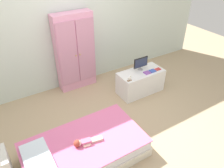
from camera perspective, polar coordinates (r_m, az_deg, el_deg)
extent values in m
cube|color=tan|center=(3.64, 0.35, -10.98)|extent=(10.00, 10.00, 0.02)
cube|color=silver|center=(4.19, -11.45, 16.40)|extent=(6.40, 0.05, 2.70)
cube|color=silver|center=(3.20, -6.93, -17.48)|extent=(1.61, 0.92, 0.14)
cube|color=silver|center=(3.09, -7.12, -15.83)|extent=(1.57, 0.88, 0.15)
cube|color=pink|center=(3.03, -7.22, -14.83)|extent=(1.60, 0.91, 0.02)
cube|color=silver|center=(2.92, -18.61, -18.43)|extent=(0.32, 0.66, 0.05)
cube|color=#D6668E|center=(2.98, -6.76, -14.69)|extent=(0.14, 0.10, 0.06)
cube|color=beige|center=(3.03, -4.12, -13.92)|extent=(0.16, 0.06, 0.04)
cube|color=beige|center=(3.00, -3.90, -14.39)|extent=(0.16, 0.06, 0.04)
cube|color=beige|center=(3.03, -7.01, -14.20)|extent=(0.10, 0.04, 0.03)
cube|color=beige|center=(2.96, -6.45, -15.63)|extent=(0.10, 0.04, 0.03)
sphere|color=beige|center=(2.96, -8.81, -14.98)|extent=(0.09, 0.09, 0.09)
sphere|color=#9E3D2D|center=(2.96, -9.03, -15.01)|extent=(0.10, 0.10, 0.10)
cube|color=#E599BC|center=(4.26, -9.63, 8.17)|extent=(0.73, 0.24, 1.49)
cube|color=#C986A6|center=(4.08, -11.33, 7.37)|extent=(0.34, 0.02, 1.22)
cube|color=#C986A6|center=(4.20, -6.67, 8.60)|extent=(0.34, 0.02, 1.22)
sphere|color=gold|center=(4.12, -9.32, 7.30)|extent=(0.02, 0.02, 0.02)
sphere|color=gold|center=(4.15, -8.31, 7.57)|extent=(0.02, 0.02, 0.02)
cube|color=white|center=(4.29, 7.37, 0.59)|extent=(0.88, 0.42, 0.45)
cylinder|color=#99999E|center=(4.24, 7.34, 3.79)|extent=(0.10, 0.10, 0.01)
cylinder|color=#99999E|center=(4.23, 7.37, 4.14)|extent=(0.02, 0.02, 0.05)
cube|color=black|center=(4.17, 7.49, 5.59)|extent=(0.30, 0.02, 0.19)
cube|color=#28334C|center=(4.16, 7.61, 5.51)|extent=(0.28, 0.01, 0.17)
cube|color=#8E6642|center=(3.89, 4.45, 1.02)|extent=(0.08, 0.01, 0.01)
cube|color=#8E6642|center=(3.87, 4.66, 0.85)|extent=(0.08, 0.01, 0.01)
cube|color=white|center=(3.86, 4.58, 1.46)|extent=(0.06, 0.02, 0.03)
cylinder|color=white|center=(3.89, 4.73, 1.28)|extent=(0.01, 0.01, 0.02)
cylinder|color=white|center=(3.88, 4.88, 1.16)|extent=(0.01, 0.01, 0.02)
cylinder|color=white|center=(3.87, 4.25, 1.11)|extent=(0.01, 0.01, 0.02)
cylinder|color=white|center=(3.86, 4.40, 0.99)|extent=(0.01, 0.01, 0.02)
cylinder|color=white|center=(3.86, 4.89, 1.86)|extent=(0.02, 0.02, 0.02)
sphere|color=white|center=(3.85, 4.90, 2.08)|extent=(0.03, 0.03, 0.03)
cube|color=#8E51B2|center=(4.15, 9.12, 2.93)|extent=(0.12, 0.11, 0.02)
cube|color=blue|center=(4.22, 10.48, 3.39)|extent=(0.11, 0.10, 0.02)
cube|color=#CC3838|center=(4.30, 11.75, 3.77)|extent=(0.13, 0.08, 0.01)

